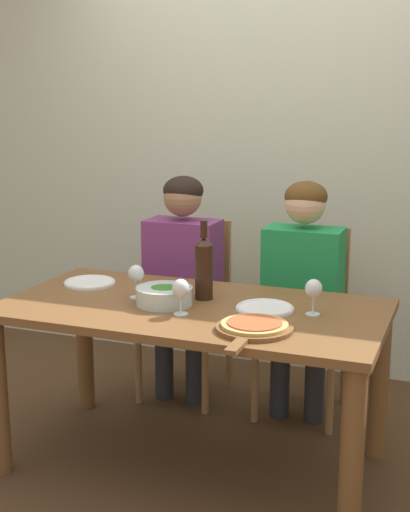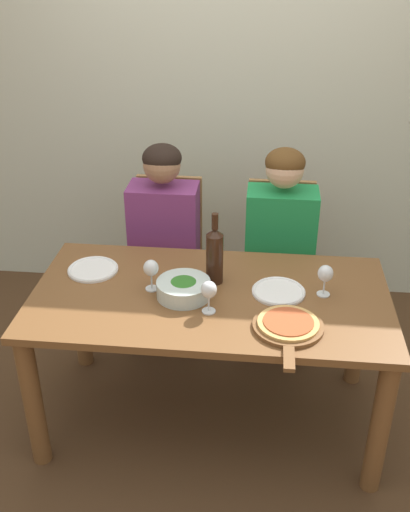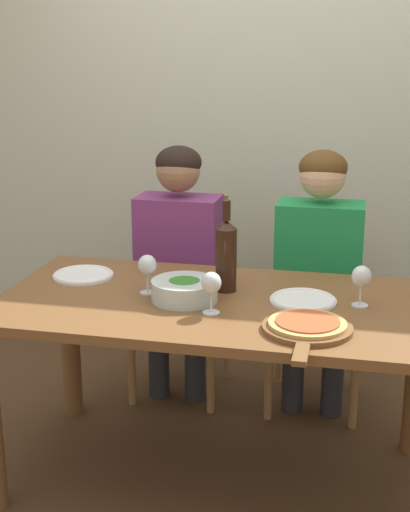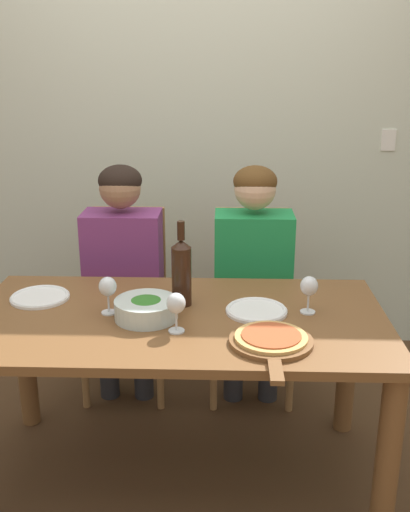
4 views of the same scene
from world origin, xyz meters
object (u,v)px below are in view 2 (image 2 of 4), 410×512
object	(u,v)px
chair_right	(278,261)
wine_bottle	(215,254)
wine_glass_right	(325,275)
wine_glass_left	(151,269)
person_woman	(164,230)
broccoli_bowl	(184,288)
pizza_on_board	(288,326)
chair_left	(168,255)
dinner_plate_right	(279,291)
wine_glass_centre	(209,291)
person_man	(280,235)
dinner_plate_left	(93,269)

from	to	relation	value
chair_right	wine_bottle	bearing A→B (deg)	-115.50
wine_glass_right	wine_glass_left	bearing A→B (deg)	-177.61
person_woman	broccoli_bowl	bearing A→B (deg)	-73.25
broccoli_bowl	pizza_on_board	size ratio (longest dim) A/B	0.56
chair_right	person_woman	bearing A→B (deg)	-169.81
chair_left	wine_bottle	bearing A→B (deg)	-63.18
broccoli_bowl	dinner_plate_right	xyz separation A→B (m)	(0.43, 0.07, -0.03)
chair_right	pizza_on_board	world-z (taller)	chair_right
broccoli_bowl	wine_glass_centre	size ratio (longest dim) A/B	1.62
dinner_plate_right	pizza_on_board	bearing A→B (deg)	-82.23
person_man	wine_glass_right	xyz separation A→B (m)	(0.19, -0.61, 0.12)
chair_right	dinner_plate_right	distance (m)	0.77
person_woman	dinner_plate_right	world-z (taller)	person_woman
person_woman	wine_glass_right	xyz separation A→B (m)	(0.83, -0.61, 0.12)
wine_bottle	wine_glass_centre	size ratio (longest dim) A/B	2.32
person_woman	broccoli_bowl	xyz separation A→B (m)	(0.21, -0.68, 0.05)
person_man	wine_glass_centre	bearing A→B (deg)	-111.56
wine_bottle	pizza_on_board	size ratio (longest dim) A/B	0.80
broccoli_bowl	wine_glass_left	size ratio (longest dim) A/B	1.62
wine_bottle	chair_left	bearing A→B (deg)	116.82
person_woman	wine_glass_right	size ratio (longest dim) A/B	8.01
chair_left	person_woman	size ratio (longest dim) A/B	0.79
broccoli_bowl	wine_glass_right	bearing A→B (deg)	6.83
person_man	broccoli_bowl	world-z (taller)	person_man
person_woman	wine_glass_left	bearing A→B (deg)	-85.32
person_man	pizza_on_board	xyz separation A→B (m)	(0.02, -0.89, 0.03)
chair_left	person_man	distance (m)	0.69
dinner_plate_left	broccoli_bowl	bearing A→B (deg)	-20.94
person_woman	wine_bottle	distance (m)	0.65
broccoli_bowl	dinner_plate_left	size ratio (longest dim) A/B	1.01
wine_bottle	person_man	bearing A→B (deg)	59.92
wine_glass_right	broccoli_bowl	bearing A→B (deg)	-173.17
chair_left	wine_glass_left	bearing A→B (deg)	-86.04
broccoli_bowl	pizza_on_board	distance (m)	0.51
chair_right	person_woman	distance (m)	0.69
person_man	wine_bottle	distance (m)	0.65
chair_right	person_woman	xyz separation A→B (m)	(-0.65, -0.12, 0.22)
person_woman	wine_glass_left	distance (m)	0.65
person_woman	dinner_plate_left	bearing A→B (deg)	-117.49
person_man	dinner_plate_left	world-z (taller)	person_man
person_man	broccoli_bowl	bearing A→B (deg)	-122.79
wine_bottle	wine_glass_centre	distance (m)	0.26
person_woman	broccoli_bowl	distance (m)	0.72
pizza_on_board	wine_glass_right	xyz separation A→B (m)	(0.16, 0.28, 0.09)
wine_glass_right	wine_bottle	bearing A→B (deg)	172.40
broccoli_bowl	wine_glass_left	bearing A→B (deg)	164.49
broccoli_bowl	wine_glass_centre	distance (m)	0.18
wine_bottle	wine_glass_left	world-z (taller)	wine_bottle
dinner_plate_left	wine_glass_left	bearing A→B (deg)	-23.46
person_woman	wine_glass_centre	world-z (taller)	person_woman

